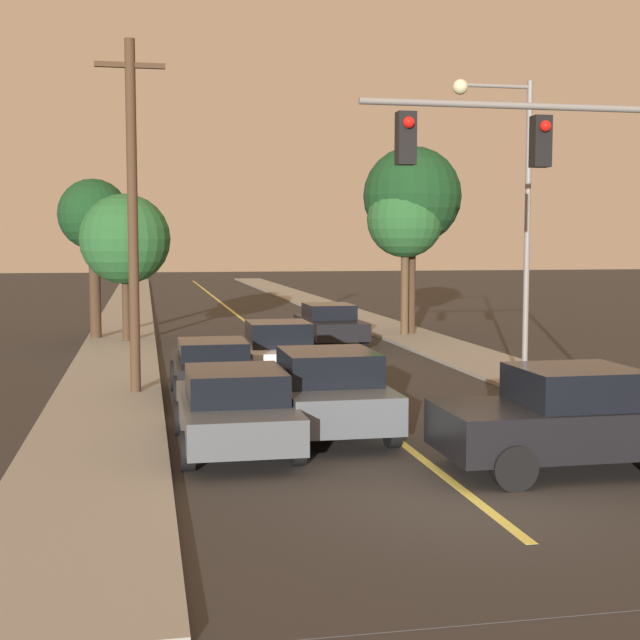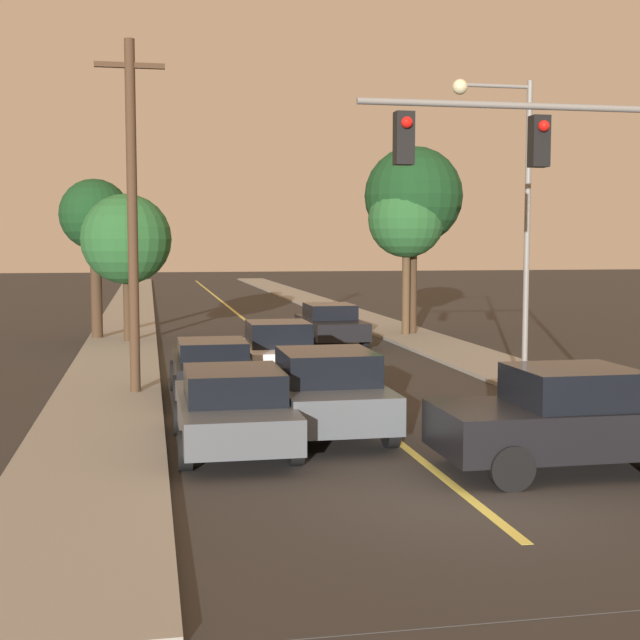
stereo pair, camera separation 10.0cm
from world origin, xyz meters
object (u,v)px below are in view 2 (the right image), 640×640
object	(u,v)px
car_outer_lane_front	(233,408)
tree_left_near	(95,217)
streetlamp_right	(510,193)
tree_right_near	(406,220)
utility_pole_left	(132,211)
traffic_signal_mast	(558,191)
car_outer_lane_second	(212,367)
car_near_lane_front	(326,391)
car_far_oncoming	(331,324)
car_crossing_right	(564,419)
car_near_lane_second	(278,352)
tree_right_far	(414,196)
tree_left_far	(126,239)

from	to	relation	value
car_outer_lane_front	tree_left_near	world-z (taller)	tree_left_near
streetlamp_right	tree_right_near	xyz separation A→B (m)	(1.19, 12.70, -0.33)
utility_pole_left	tree_right_near	bearing A→B (deg)	48.95
traffic_signal_mast	tree_right_near	bearing A→B (deg)	82.09
tree_left_near	utility_pole_left	bearing A→B (deg)	-82.94
car_outer_lane_second	streetlamp_right	world-z (taller)	streetlamp_right
car_near_lane_front	tree_right_near	size ratio (longest dim) A/B	0.73
car_far_oncoming	tree_left_near	size ratio (longest dim) A/B	0.80
car_outer_lane_second	car_outer_lane_front	bearing A→B (deg)	-90.00
car_crossing_right	tree_left_near	world-z (taller)	tree_left_near
utility_pole_left	tree_right_near	size ratio (longest dim) A/B	1.39
car_near_lane_front	car_crossing_right	distance (m)	4.66
car_near_lane_front	car_outer_lane_second	world-z (taller)	car_near_lane_front
car_far_oncoming	streetlamp_right	bearing A→B (deg)	101.67
car_near_lane_front	car_far_oncoming	world-z (taller)	car_near_lane_front
tree_right_near	car_outer_lane_second	bearing A→B (deg)	-124.20
car_near_lane_second	tree_right_near	world-z (taller)	tree_right_near
tree_right_far	tree_left_near	bearing A→B (deg)	176.81
car_outer_lane_second	car_near_lane_second	bearing A→B (deg)	48.07
car_near_lane_second	tree_right_near	bearing A→B (deg)	57.56
car_near_lane_front	car_crossing_right	size ratio (longest dim) A/B	1.07
traffic_signal_mast	tree_right_far	world-z (taller)	tree_right_far
car_near_lane_second	streetlamp_right	xyz separation A→B (m)	(5.25, -2.57, 4.02)
streetlamp_right	utility_pole_left	xyz separation A→B (m)	(-8.86, 1.16, -0.45)
car_outer_lane_second	car_crossing_right	xyz separation A→B (m)	(5.04, -7.73, 0.10)
car_near_lane_front	traffic_signal_mast	xyz separation A→B (m)	(3.94, -1.47, 3.73)
car_outer_lane_front	car_near_lane_second	bearing A→B (deg)	75.82
car_far_oncoming	utility_pole_left	world-z (taller)	utility_pole_left
car_near_lane_second	car_far_oncoming	world-z (taller)	car_near_lane_second
car_outer_lane_front	car_far_oncoming	size ratio (longest dim) A/B	0.94
utility_pole_left	car_crossing_right	bearing A→B (deg)	-50.84
car_crossing_right	tree_left_near	xyz separation A→B (m)	(-8.38, 21.01, 3.75)
tree_left_near	car_outer_lane_front	bearing A→B (deg)	-79.79
car_near_lane_second	tree_left_far	xyz separation A→B (m)	(-4.03, 9.74, 2.94)
car_far_oncoming	tree_left_far	size ratio (longest dim) A/B	0.89
car_near_lane_front	tree_right_far	xyz separation A→B (m)	(6.84, 16.95, 4.58)
car_near_lane_front	tree_right_near	world-z (taller)	tree_right_near
car_outer_lane_second	tree_right_far	world-z (taller)	tree_right_far
tree_left_far	car_crossing_right	bearing A→B (deg)	-69.67
car_near_lane_second	car_crossing_right	distance (m)	10.29
utility_pole_left	tree_left_near	size ratio (longest dim) A/B	1.40
car_near_lane_front	car_near_lane_second	xyz separation A→B (m)	(-0.00, 6.39, -0.02)
car_outer_lane_second	traffic_signal_mast	xyz separation A→B (m)	(5.78, -5.81, 3.82)
utility_pole_left	car_near_lane_second	bearing A→B (deg)	21.32
car_near_lane_second	utility_pole_left	xyz separation A→B (m)	(-3.61, -1.41, 3.56)
tree_right_far	car_outer_lane_front	bearing A→B (deg)	-115.94
traffic_signal_mast	utility_pole_left	world-z (taller)	utility_pole_left
car_far_oncoming	tree_right_far	distance (m)	6.50
car_crossing_right	utility_pole_left	xyz separation A→B (m)	(-6.81, 8.37, 3.53)
car_near_lane_second	car_outer_lane_front	size ratio (longest dim) A/B	0.87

